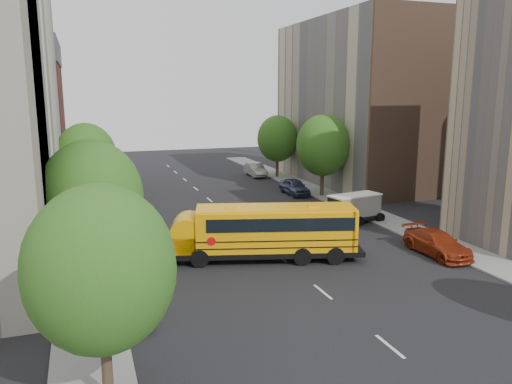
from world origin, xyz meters
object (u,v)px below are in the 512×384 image
street_tree_2 (86,157)px  parked_car_1 (121,221)px  street_tree_1 (92,198)px  parked_car_4 (295,187)px  parked_car_5 (255,170)px  street_tree_0 (101,269)px  street_tree_5 (277,139)px  parked_car_0 (132,303)px  parked_car_3 (437,243)px  safari_truck (350,208)px  school_bus (262,230)px  street_tree_4 (323,145)px

street_tree_2 → parked_car_1: (2.09, -6.47, -4.07)m
street_tree_1 → parked_car_4: (19.80, 19.71, -4.16)m
parked_car_5 → parked_car_1: bearing=-129.7°
street_tree_0 → street_tree_5: 45.65m
street_tree_2 → parked_car_0: (1.40, -21.83, -4.11)m
street_tree_5 → parked_car_3: 31.23m
safari_truck → parked_car_1: size_ratio=1.22×
street_tree_2 → parked_car_5: 24.42m
parked_car_4 → safari_truck: bearing=-92.0°
street_tree_0 → parked_car_1: bearing=84.5°
street_tree_5 → parked_car_0: size_ratio=1.77×
street_tree_1 → street_tree_5: size_ratio=1.05×
street_tree_5 → parked_car_4: size_ratio=1.61×
street_tree_2 → parked_car_3: size_ratio=1.48×
street_tree_0 → parked_car_0: bearing=77.2°
parked_car_0 → parked_car_3: (19.20, 2.89, 0.03)m
street_tree_0 → school_bus: 15.70m
street_tree_1 → safari_truck: bearing=21.9°
street_tree_4 → parked_car_0: size_ratio=1.91×
street_tree_4 → parked_car_3: street_tree_4 is taller
street_tree_5 → safari_truck: (-2.70, -22.24, -3.50)m
parked_car_3 → parked_car_5: (-0.80, 32.66, 0.05)m
parked_car_1 → parked_car_4: size_ratio=0.98×
street_tree_5 → safari_truck: street_tree_5 is taller
safari_truck → parked_car_5: 23.97m
street_tree_2 → street_tree_4: size_ratio=0.95×
parked_car_1 → parked_car_4: (17.71, 8.18, 0.04)m
street_tree_0 → school_bus: street_tree_0 is taller
street_tree_0 → street_tree_1: (0.00, 10.00, 0.31)m
parked_car_3 → parked_car_4: parked_car_4 is taller
street_tree_4 → parked_car_3: bearing=-94.2°
street_tree_1 → street_tree_2: bearing=90.0°
parked_car_1 → street_tree_0: bearing=81.1°
safari_truck → parked_car_0: 21.33m
parked_car_5 → street_tree_2: bearing=-143.7°
street_tree_2 → street_tree_5: (22.00, 12.00, -0.12)m
street_tree_2 → street_tree_5: street_tree_2 is taller
street_tree_0 → parked_car_3: size_ratio=1.42×
school_bus → parked_car_4: bearing=76.5°
safari_truck → parked_car_0: bearing=-158.1°
school_bus → parked_car_4: size_ratio=2.64×
street_tree_4 → parked_car_0: street_tree_4 is taller
street_tree_1 → parked_car_5: (19.80, 31.72, -4.15)m
street_tree_0 → school_bus: (9.83, 11.93, -2.75)m
street_tree_1 → school_bus: (9.83, 1.93, -3.06)m
parked_car_3 → parked_car_4: (-0.80, 20.65, 0.04)m
street_tree_2 → parked_car_4: (19.80, 1.71, -4.03)m
street_tree_4 → school_bus: size_ratio=0.66×
street_tree_2 → parked_car_0: bearing=-86.3°
parked_car_5 → street_tree_0: bearing=-113.8°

